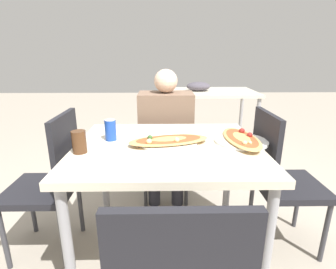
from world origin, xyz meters
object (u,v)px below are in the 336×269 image
(pizza_main, at_px, (169,141))
(person_seated, at_px, (166,126))
(pizza_second, at_px, (241,139))
(soda_can, at_px, (110,130))
(chair_side_right, at_px, (279,176))
(chair_side_left, at_px, (51,179))
(drink_glass, at_px, (79,142))
(chair_far_seated, at_px, (166,140))
(dining_table, at_px, (167,157))

(pizza_main, bearing_deg, person_seated, 91.12)
(person_seated, relative_size, pizza_second, 2.53)
(person_seated, xyz_separation_m, soda_can, (-0.33, -0.58, 0.14))
(chair_side_right, bearing_deg, chair_side_left, -89.04)
(person_seated, relative_size, pizza_main, 2.27)
(chair_side_left, bearing_deg, person_seated, -49.00)
(drink_glass, relative_size, pizza_second, 0.27)
(chair_side_left, height_order, chair_side_right, same)
(chair_far_seated, bearing_deg, pizza_main, 90.95)
(pizza_second, bearing_deg, dining_table, -175.36)
(drink_glass, bearing_deg, pizza_main, 14.72)
(chair_side_left, bearing_deg, pizza_main, -93.41)
(person_seated, distance_m, pizza_main, 0.66)
(chair_side_right, relative_size, drink_glass, 7.70)
(chair_side_right, relative_size, pizza_second, 2.05)
(dining_table, distance_m, drink_glass, 0.49)
(chair_side_right, distance_m, drink_glass, 1.22)
(chair_far_seated, bearing_deg, dining_table, 90.22)
(chair_side_right, relative_size, person_seated, 0.81)
(chair_side_right, height_order, soda_can, chair_side_right)
(chair_side_left, xyz_separation_m, pizza_second, (1.14, -0.02, 0.26))
(dining_table, bearing_deg, pizza_second, 4.64)
(drink_glass, bearing_deg, person_seated, 59.75)
(dining_table, relative_size, chair_far_seated, 1.15)
(chair_side_right, relative_size, pizza_main, 1.84)
(person_seated, bearing_deg, dining_table, 90.26)
(chair_side_left, distance_m, pizza_second, 1.17)
(chair_far_seated, relative_size, pizza_second, 2.05)
(chair_side_left, bearing_deg, dining_table, -94.25)
(chair_side_right, xyz_separation_m, soda_can, (-1.04, 0.01, 0.30))
(soda_can, height_order, drink_glass, soda_can)
(chair_side_left, distance_m, chair_side_right, 1.42)
(pizza_second, bearing_deg, person_seated, 124.75)
(pizza_main, bearing_deg, chair_side_right, 5.45)
(pizza_main, bearing_deg, drink_glass, -165.28)
(dining_table, relative_size, soda_can, 8.35)
(chair_far_seated, xyz_separation_m, pizza_second, (0.44, -0.75, 0.26))
(person_seated, xyz_separation_m, drink_glass, (-0.45, -0.78, 0.14))
(pizza_main, relative_size, pizza_second, 1.11)
(dining_table, relative_size, drink_glass, 8.85)
(pizza_second, bearing_deg, drink_glass, -170.56)
(chair_far_seated, distance_m, soda_can, 0.82)
(chair_side_right, bearing_deg, dining_table, -83.84)
(chair_far_seated, distance_m, chair_side_left, 1.01)
(dining_table, height_order, soda_can, soda_can)
(person_seated, bearing_deg, soda_can, 60.08)
(pizza_second, bearing_deg, chair_side_right, 8.56)
(chair_side_left, xyz_separation_m, soda_can, (0.37, 0.04, 0.30))
(chair_side_right, distance_m, pizza_second, 0.38)
(chair_far_seated, height_order, pizza_second, chair_far_seated)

